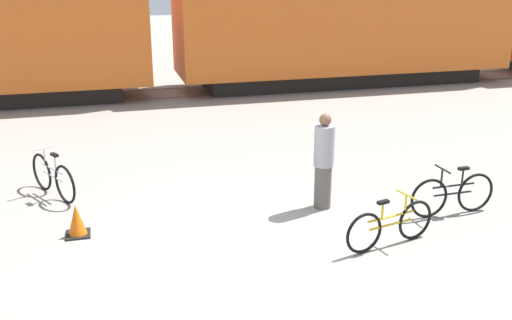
# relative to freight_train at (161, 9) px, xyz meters

# --- Properties ---
(ground_plane) EXTENTS (80.00, 80.00, 0.00)m
(ground_plane) POSITION_rel_freight_train_xyz_m (0.00, -11.53, -2.80)
(ground_plane) COLOR gray
(freight_train) EXTENTS (50.54, 2.91, 5.33)m
(freight_train) POSITION_rel_freight_train_xyz_m (0.00, 0.00, 0.00)
(freight_train) COLOR black
(freight_train) RESTS_ON ground_plane
(rail_near) EXTENTS (62.54, 0.07, 0.01)m
(rail_near) POSITION_rel_freight_train_xyz_m (0.00, -0.72, -2.79)
(rail_near) COLOR #4C4238
(rail_near) RESTS_ON ground_plane
(rail_far) EXTENTS (62.54, 0.07, 0.01)m
(rail_far) POSITION_rel_freight_train_xyz_m (0.00, 0.72, -2.79)
(rail_far) COLOR #4C4238
(rail_far) RESTS_ON ground_plane
(bicycle_silver) EXTENTS (0.88, 1.52, 0.94)m
(bicycle_silver) POSITION_rel_freight_train_xyz_m (-3.17, -8.66, -2.40)
(bicycle_silver) COLOR black
(bicycle_silver) RESTS_ON ground_plane
(bicycle_yellow) EXTENTS (1.69, 0.51, 0.85)m
(bicycle_yellow) POSITION_rel_freight_train_xyz_m (2.14, -12.25, -2.44)
(bicycle_yellow) COLOR black
(bicycle_yellow) RESTS_ON ground_plane
(bicycle_black) EXTENTS (1.69, 0.46, 0.91)m
(bicycle_black) POSITION_rel_freight_train_xyz_m (3.79, -11.41, -2.41)
(bicycle_black) COLOR black
(bicycle_black) RESTS_ON ground_plane
(person_in_grey) EXTENTS (0.37, 0.37, 1.79)m
(person_in_grey) POSITION_rel_freight_train_xyz_m (1.66, -10.50, -1.91)
(person_in_grey) COLOR #514C47
(person_in_grey) RESTS_ON ground_plane
(traffic_cone) EXTENTS (0.40, 0.40, 0.55)m
(traffic_cone) POSITION_rel_freight_train_xyz_m (-2.71, -10.56, -2.55)
(traffic_cone) COLOR black
(traffic_cone) RESTS_ON ground_plane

